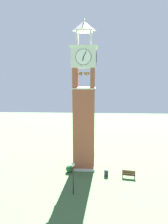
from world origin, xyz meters
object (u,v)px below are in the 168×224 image
(clock_tower, at_px, (84,109))
(park_bench, at_px, (129,174))
(lamp_post, at_px, (73,172))
(trash_bin, at_px, (106,173))

(clock_tower, height_order, park_bench, clock_tower)
(lamp_post, distance_m, trash_bin, 6.01)
(trash_bin, bearing_deg, lamp_post, 138.14)
(clock_tower, relative_size, park_bench, 11.71)
(lamp_post, bearing_deg, clock_tower, -7.03)
(clock_tower, relative_size, trash_bin, 24.14)
(park_bench, bearing_deg, lamp_post, 119.96)
(clock_tower, bearing_deg, park_bench, -116.72)
(park_bench, xyz_separation_m, lamp_post, (-3.74, 6.49, 2.02))
(park_bench, height_order, lamp_post, lamp_post)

